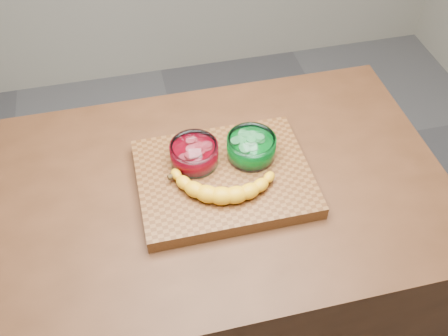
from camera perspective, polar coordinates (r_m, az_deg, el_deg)
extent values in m
plane|color=#5C5C61|center=(2.10, 0.00, -17.85)|extent=(3.50, 3.50, 0.00)
cube|color=#4D2B17|center=(1.70, 0.00, -11.60)|extent=(1.20, 0.80, 0.90)
cube|color=brown|center=(1.32, 0.00, -1.17)|extent=(0.45, 0.35, 0.04)
cylinder|color=white|center=(1.31, -3.42, 1.64)|extent=(0.13, 0.13, 0.06)
cylinder|color=#AE0316|center=(1.32, -3.41, 1.40)|extent=(0.11, 0.11, 0.03)
cylinder|color=#DD4554|center=(1.30, -3.46, 2.20)|extent=(0.10, 0.10, 0.02)
cylinder|color=white|center=(1.33, 3.13, 2.40)|extent=(0.13, 0.13, 0.06)
cylinder|color=#038B22|center=(1.33, 3.12, 2.15)|extent=(0.11, 0.11, 0.03)
cylinder|color=#65D773|center=(1.32, 3.16, 2.96)|extent=(0.10, 0.10, 0.02)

